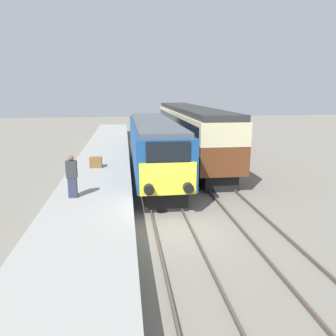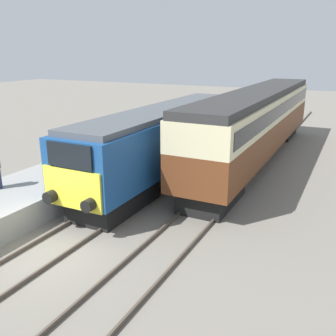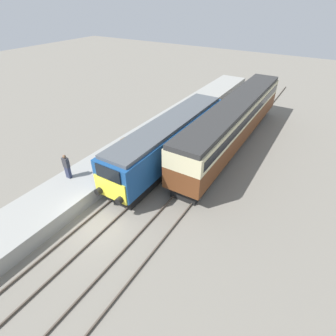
{
  "view_description": "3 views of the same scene",
  "coord_description": "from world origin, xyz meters",
  "px_view_note": "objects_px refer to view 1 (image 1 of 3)",
  "views": [
    {
      "loc": [
        -1.78,
        -12.09,
        5.42
      ],
      "look_at": [
        0.0,
        1.46,
        2.2
      ],
      "focal_mm": 35.0,
      "sensor_mm": 36.0,
      "label": 1
    },
    {
      "loc": [
        8.46,
        -7.95,
        6.29
      ],
      "look_at": [
        1.7,
        5.46,
        1.6
      ],
      "focal_mm": 40.0,
      "sensor_mm": 36.0,
      "label": 2
    },
    {
      "loc": [
        9.67,
        -7.47,
        11.86
      ],
      "look_at": [
        1.7,
        5.46,
        1.6
      ],
      "focal_mm": 28.0,
      "sensor_mm": 36.0,
      "label": 3
    }
  ],
  "objects_px": {
    "locomotive": "(154,145)",
    "luggage_crate": "(96,162)",
    "passenger_carriage": "(190,128)",
    "person_on_platform": "(72,176)"
  },
  "relations": [
    {
      "from": "locomotive",
      "to": "luggage_crate",
      "type": "distance_m",
      "value": 3.86
    },
    {
      "from": "locomotive",
      "to": "passenger_carriage",
      "type": "xyz_separation_m",
      "value": [
        3.4,
        5.29,
        0.5
      ]
    },
    {
      "from": "passenger_carriage",
      "to": "person_on_platform",
      "type": "height_order",
      "value": "passenger_carriage"
    },
    {
      "from": "person_on_platform",
      "to": "luggage_crate",
      "type": "relative_size",
      "value": 2.6
    },
    {
      "from": "passenger_carriage",
      "to": "luggage_crate",
      "type": "xyz_separation_m",
      "value": [
        -6.95,
        -6.62,
        -1.23
      ]
    },
    {
      "from": "passenger_carriage",
      "to": "locomotive",
      "type": "bearing_deg",
      "value": -122.71
    },
    {
      "from": "locomotive",
      "to": "luggage_crate",
      "type": "relative_size",
      "value": 20.9
    },
    {
      "from": "locomotive",
      "to": "person_on_platform",
      "type": "xyz_separation_m",
      "value": [
        -4.04,
        -6.96,
        -0.11
      ]
    },
    {
      "from": "locomotive",
      "to": "luggage_crate",
      "type": "height_order",
      "value": "locomotive"
    },
    {
      "from": "luggage_crate",
      "to": "person_on_platform",
      "type": "bearing_deg",
      "value": -94.99
    }
  ]
}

